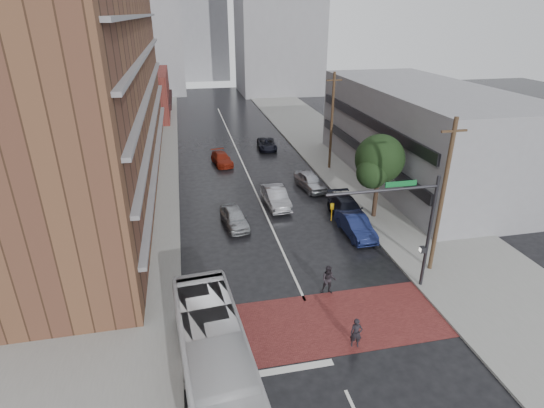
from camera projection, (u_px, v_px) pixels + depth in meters
ground at (318, 330)px, 22.32m from camera, size 160.00×160.00×0.00m
crosswalk at (315, 324)px, 22.76m from camera, size 14.00×5.00×0.02m
sidewalk_west at (133, 179)px, 42.42m from camera, size 9.00×90.00×0.15m
sidewalk_east at (349, 163)px, 46.73m from camera, size 9.00×90.00×0.15m
apartment_block at (78, 29)px, 35.32m from camera, size 10.00×44.00×28.00m
storefront_west at (143, 94)px, 66.77m from camera, size 8.00×16.00×7.00m
building_east at (420, 133)px, 41.38m from camera, size 11.00×26.00×9.00m
distant_tower_west at (132, 8)px, 82.64m from camera, size 18.00×16.00×32.00m
distant_tower_center at (201, 27)px, 102.07m from camera, size 12.00×10.00×24.00m
street_tree at (379, 162)px, 32.69m from camera, size 4.20×4.10×6.90m
signal_mast at (409, 219)px, 23.69m from camera, size 6.50×0.30×7.20m
utility_pole_near at (442, 197)px, 25.41m from camera, size 1.60×0.26×10.00m
utility_pole_far at (332, 121)px, 43.24m from camera, size 1.60×0.26×10.00m
transit_bus at (218, 372)px, 17.62m from camera, size 3.68×11.87×3.26m
pedestrian_a at (356, 333)px, 20.91m from camera, size 0.68×0.53×1.63m
pedestrian_b at (329, 280)px, 24.91m from camera, size 1.06×0.94×1.83m
car_travel_a at (234, 218)px, 32.91m from camera, size 2.20×4.44×1.45m
car_travel_b at (276, 197)px, 36.35m from camera, size 1.88×4.93×1.61m
car_travel_c at (222, 159)px, 46.41m from camera, size 2.40×4.58×1.27m
suv_travel at (267, 144)px, 51.58m from camera, size 2.48×4.75×1.28m
car_parked_near at (356, 226)px, 31.57m from camera, size 1.77×4.76×1.56m
car_parked_mid at (347, 209)px, 34.13m from camera, size 2.36×5.45×1.56m
car_parked_far at (310, 181)px, 39.91m from camera, size 2.51×4.82×1.56m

